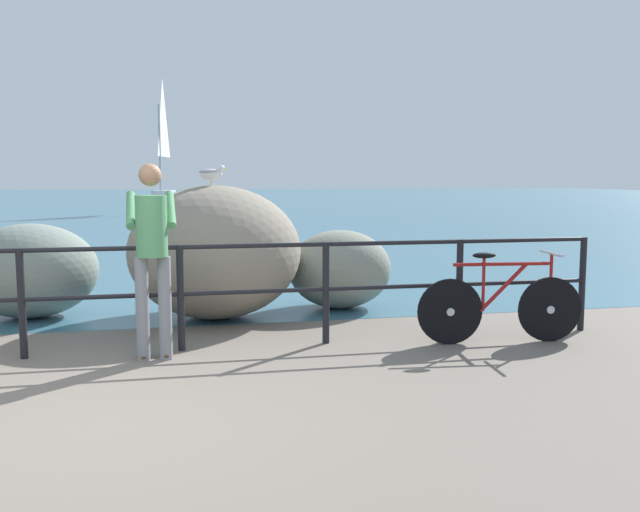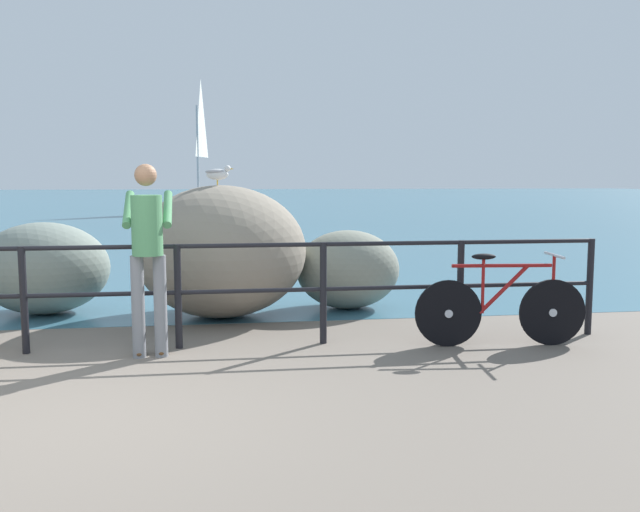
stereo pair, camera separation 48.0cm
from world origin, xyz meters
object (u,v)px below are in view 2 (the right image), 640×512
object	(u,v)px
bicycle	(501,307)
sailboat	(200,198)
breakwater_boulder_main	(221,251)
seagull	(218,173)
breakwater_boulder_left	(44,268)
breakwater_boulder_right	(348,269)
person_at_railing	(148,251)

from	to	relation	value
bicycle	sailboat	xyz separation A→B (m)	(-3.67, 26.03, 0.32)
breakwater_boulder_main	seagull	distance (m)	0.92
breakwater_boulder_main	sailboat	bearing A→B (deg)	92.23
breakwater_boulder_main	breakwater_boulder_left	world-z (taller)	breakwater_boulder_main
breakwater_boulder_right	seagull	distance (m)	2.04
seagull	breakwater_boulder_right	bearing A→B (deg)	16.26
breakwater_boulder_left	seagull	xyz separation A→B (m)	(2.12, -0.49, 1.15)
bicycle	breakwater_boulder_right	size ratio (longest dim) A/B	1.29
bicycle	seagull	xyz separation A→B (m)	(-2.75, 1.85, 1.32)
seagull	sailboat	xyz separation A→B (m)	(-0.92, 24.18, -1.00)
breakwater_boulder_main	seagull	xyz separation A→B (m)	(-0.03, -0.01, 0.92)
breakwater_boulder_left	person_at_railing	bearing A→B (deg)	-56.92
breakwater_boulder_left	breakwater_boulder_main	bearing A→B (deg)	-12.71
breakwater_boulder_right	bicycle	bearing A→B (deg)	-62.23
bicycle	sailboat	bearing A→B (deg)	103.42
breakwater_boulder_left	sailboat	world-z (taller)	sailboat
bicycle	breakwater_boulder_left	distance (m)	5.40
bicycle	person_at_railing	distance (m)	3.44
breakwater_boulder_right	seagull	xyz separation A→B (m)	(-1.61, -0.31, 1.21)
breakwater_boulder_left	seagull	bearing A→B (deg)	-13.05
person_at_railing	sailboat	xyz separation A→B (m)	(-0.28, 25.96, -0.28)
bicycle	breakwater_boulder_left	xyz separation A→B (m)	(-4.87, 2.34, 0.17)
bicycle	person_at_railing	size ratio (longest dim) A/B	0.95
breakwater_boulder_left	sailboat	size ratio (longest dim) A/B	0.25
person_at_railing	breakwater_boulder_left	world-z (taller)	person_at_railing
person_at_railing	breakwater_boulder_right	bearing A→B (deg)	-49.45
breakwater_boulder_main	breakwater_boulder_right	distance (m)	1.64
breakwater_boulder_main	seagull	bearing A→B (deg)	-164.39
breakwater_boulder_right	sailboat	world-z (taller)	sailboat
breakwater_boulder_right	sailboat	distance (m)	24.01
seagull	sailboat	distance (m)	24.22
sailboat	bicycle	bearing A→B (deg)	21.62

